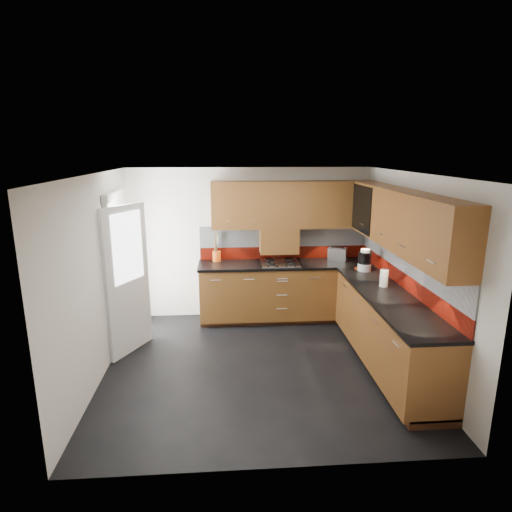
{
  "coord_description": "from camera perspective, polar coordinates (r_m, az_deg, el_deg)",
  "views": [
    {
      "loc": [
        -0.4,
        -4.91,
        2.68
      ],
      "look_at": [
        0.01,
        0.65,
        1.28
      ],
      "focal_mm": 30.0,
      "sensor_mm": 36.0,
      "label": 1
    }
  ],
  "objects": [
    {
      "name": "upper_cabinets",
      "position": [
        5.97,
        11.67,
        5.76
      ],
      "size": [
        2.5,
        3.2,
        0.72
      ],
      "color": "brown",
      "rests_on": "room"
    },
    {
      "name": "gas_hob",
      "position": [
        6.66,
        3.22,
        -0.9
      ],
      "size": [
        0.59,
        0.52,
        0.05
      ],
      "color": "silver",
      "rests_on": "countertop"
    },
    {
      "name": "back_door",
      "position": [
        6.05,
        -17.3,
        -2.31
      ],
      "size": [
        0.42,
        1.19,
        2.04
      ],
      "color": "white",
      "rests_on": "room"
    },
    {
      "name": "food_processor",
      "position": [
        6.43,
        14.28,
        -0.63
      ],
      "size": [
        0.19,
        0.19,
        0.32
      ],
      "color": "white",
      "rests_on": "countertop"
    },
    {
      "name": "paper_towel",
      "position": [
        5.78,
        16.69,
        -2.84
      ],
      "size": [
        0.12,
        0.12,
        0.22
      ],
      "primitive_type": "cylinder",
      "rotation": [
        0.0,
        0.0,
        0.16
      ],
      "color": "white",
      "rests_on": "countertop"
    },
    {
      "name": "toaster",
      "position": [
        6.96,
        10.81,
        0.25
      ],
      "size": [
        0.33,
        0.28,
        0.21
      ],
      "color": "silver",
      "rests_on": "countertop"
    },
    {
      "name": "extractor_hood",
      "position": [
        6.74,
        3.08,
        2.14
      ],
      "size": [
        0.6,
        0.33,
        0.4
      ],
      "primitive_type": "cube",
      "color": "brown",
      "rests_on": "room"
    },
    {
      "name": "base_cabinets",
      "position": [
        6.23,
        9.73,
        -7.17
      ],
      "size": [
        2.7,
        3.2,
        0.95
      ],
      "color": "brown",
      "rests_on": "room"
    },
    {
      "name": "countertop",
      "position": [
        6.05,
        9.83,
        -2.97
      ],
      "size": [
        2.72,
        3.22,
        0.04
      ],
      "color": "black",
      "rests_on": "base_cabinets"
    },
    {
      "name": "utensil_pot",
      "position": [
        6.8,
        -5.28,
        0.14
      ],
      "size": [
        0.13,
        0.13,
        0.47
      ],
      "color": "#C74E12",
      "rests_on": "countertop"
    },
    {
      "name": "backsplash",
      "position": [
        6.24,
        11.43,
        0.24
      ],
      "size": [
        2.7,
        3.2,
        0.54
      ],
      "color": "maroon",
      "rests_on": "countertop"
    },
    {
      "name": "room",
      "position": [
        5.06,
        0.38,
        0.66
      ],
      "size": [
        4.0,
        3.8,
        2.64
      ],
      "color": "black"
    },
    {
      "name": "orange_cloth",
      "position": [
        6.54,
        13.58,
        -1.63
      ],
      "size": [
        0.15,
        0.14,
        0.01
      ],
      "primitive_type": "cube",
      "rotation": [
        0.0,
        0.0,
        -0.32
      ],
      "color": "#EC521A",
      "rests_on": "countertop"
    },
    {
      "name": "glass_cabinet",
      "position": [
        6.38,
        15.16,
        6.32
      ],
      "size": [
        0.32,
        0.8,
        0.66
      ],
      "color": "black",
      "rests_on": "room"
    }
  ]
}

